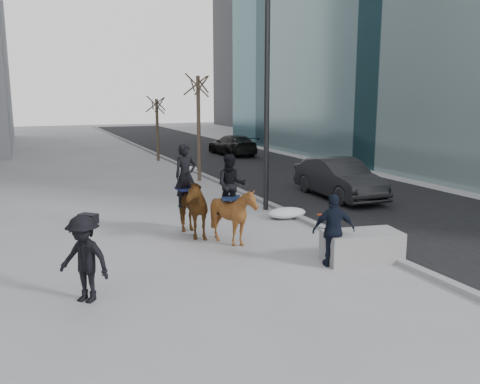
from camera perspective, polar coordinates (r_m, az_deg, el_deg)
name	(u,v)px	position (r m, az deg, el deg)	size (l,w,h in m)	color
ground	(259,259)	(12.81, 2.12, -7.55)	(120.00, 120.00, 0.00)	gray
road	(302,180)	(24.61, 6.98, 1.37)	(8.00, 90.00, 0.01)	black
curb	(225,184)	(22.88, -1.73, 0.86)	(0.25, 90.00, 0.12)	gray
planter	(362,246)	(12.91, 13.52, -5.95)	(1.87, 0.94, 0.75)	gray
car_near	(339,178)	(20.46, 11.05, 1.51)	(1.65, 4.74, 1.56)	black
car_far	(232,145)	(34.45, -0.88, 5.31)	(1.92, 4.71, 1.37)	black
tree_near	(199,123)	(24.04, -4.67, 7.70)	(1.20, 1.20, 5.44)	#3C3023
tree_far	(157,127)	(31.75, -9.27, 7.24)	(1.20, 1.20, 4.18)	#352B1F
mounted_left	(187,203)	(14.69, -5.92, -1.18)	(1.15, 2.15, 2.66)	#47260E
mounted_right	(233,209)	(13.80, -0.81, -1.90)	(1.77, 1.86, 2.48)	#512810
feeder	(334,230)	(12.28, 10.47, -4.27)	(1.11, 1.00, 1.75)	black
camera_crew	(84,259)	(10.50, -17.10, -7.15)	(1.26, 1.26, 1.75)	black
lamppost	(266,66)	(17.85, 2.92, 13.92)	(0.25, 1.38, 9.09)	black
snow_piles	(266,204)	(18.37, 2.93, -1.34)	(1.34, 16.16, 0.34)	silver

